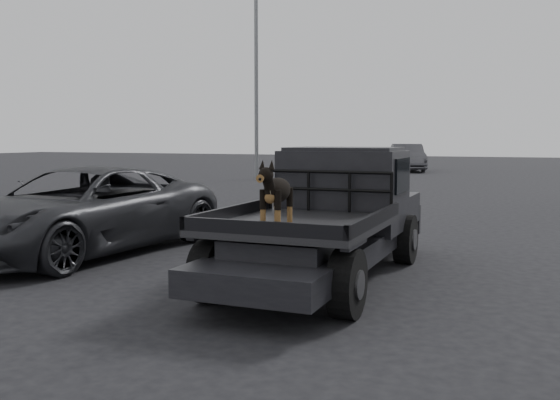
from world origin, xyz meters
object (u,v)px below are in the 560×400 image
at_px(flatbed_ute, 324,246).
at_px(parked_suv, 81,211).
at_px(distant_car_a, 407,157).
at_px(dog, 277,196).
at_px(floodlight_near, 256,23).

distance_m(flatbed_ute, parked_suv, 4.40).
height_order(flatbed_ute, distant_car_a, distant_car_a).
bearing_deg(parked_suv, dog, -18.25).
bearing_deg(distant_car_a, dog, -99.47).
xyz_separation_m(parked_suv, floodlight_near, (-5.05, 18.13, 6.43)).
relative_size(flatbed_ute, parked_suv, 1.04).
bearing_deg(parked_suv, floodlight_near, 110.40).
distance_m(flatbed_ute, floodlight_near, 21.74).
bearing_deg(parked_suv, distant_car_a, 94.75).
distance_m(distant_car_a, floodlight_near, 12.91).
bearing_deg(dog, flatbed_ute, 88.36).
bearing_deg(flatbed_ute, dog, -91.64).
relative_size(dog, floodlight_near, 0.06).
relative_size(dog, parked_suv, 0.14).
relative_size(flatbed_ute, floodlight_near, 0.41).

